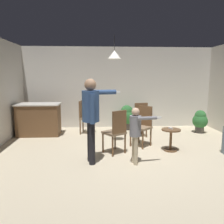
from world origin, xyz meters
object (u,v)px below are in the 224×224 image
Objects in this scene: spare_remote_on_table at (171,128)px; dining_chair_spare at (116,130)px; kitchen_counter at (39,119)px; dining_chair_near_wall at (85,116)px; dining_chair_centre_back at (143,124)px; potted_plant_by_wall at (200,120)px; person_adult at (91,112)px; person_child at (136,129)px; dining_chair_by_counter at (139,118)px; potted_plant_corner at (127,116)px; side_table_by_couch at (171,137)px.

dining_chair_spare is at bearing -173.45° from spare_remote_on_table.
dining_chair_near_wall is at bearing 6.91° from kitchen_counter.
potted_plant_by_wall is at bearing -104.79° from dining_chair_centre_back.
person_adult is 0.89m from dining_chair_spare.
potted_plant_by_wall reaches higher than spare_remote_on_table.
person_child is at bearing -96.13° from dining_chair_spare.
dining_chair_spare is 7.69× the size of spare_remote_on_table.
kitchen_counter is 1.26× the size of dining_chair_by_counter.
person_adult reaches higher than potted_plant_corner.
spare_remote_on_table is (0.75, -2.21, 0.10)m from potted_plant_corner.
potted_plant_corner reaches higher than potted_plant_by_wall.
dining_chair_spare reaches higher than spare_remote_on_table.
potted_plant_corner is at bearing 94.01° from dining_chair_by_counter.
dining_chair_near_wall is at bearing 174.57° from person_adult.
kitchen_counter is at bearing -156.48° from person_adult.
dining_chair_centre_back is at bearing -105.53° from dining_chair_by_counter.
person_adult is 1.69× the size of dining_chair_centre_back.
dining_chair_by_counter is 1.67m from dining_chair_near_wall.
potted_plant_by_wall is at bearing 112.95° from person_adult.
dining_chair_centre_back is 2.37m from potted_plant_by_wall.
person_adult is at bearing -106.35° from person_child.
potted_plant_corner is at bearing 108.81° from side_table_by_couch.
dining_chair_near_wall reaches higher than kitchen_counter.
spare_remote_on_table is at bearing -131.88° from potted_plant_by_wall.
potted_plant_by_wall is at bearing 126.31° from person_child.
dining_chair_near_wall is at bearing -164.48° from person_child.
dining_chair_spare reaches higher than side_table_by_couch.
spare_remote_on_table is at bearing 97.88° from person_adult.
dining_chair_by_counter is at bearing -7.06° from kitchen_counter.
dining_chair_centre_back is at bearing 57.95° from dining_chair_near_wall.
dining_chair_centre_back and dining_chair_spare have the same top height.
spare_remote_on_table is at bearing 104.04° from side_table_by_couch.
person_child is 1.13× the size of dining_chair_near_wall.
person_child reaches higher than spare_remote_on_table.
person_adult is at bearing 16.26° from dining_chair_near_wall.
person_adult is at bearing -170.95° from dining_chair_spare.
person_adult is 1.69× the size of dining_chair_spare.
dining_chair_by_counter is at bearing 111.75° from side_table_by_couch.
kitchen_counter reaches higher than spare_remote_on_table.
dining_chair_spare is at bearing -102.92° from potted_plant_corner.
person_adult is at bearing 85.63° from dining_chair_centre_back.
potted_plant_corner is at bearing 117.15° from dining_chair_near_wall.
dining_chair_by_counter reaches higher than side_table_by_couch.
dining_chair_spare reaches higher than potted_plant_by_wall.
spare_remote_on_table is (1.29, 0.15, -0.01)m from dining_chair_spare.
kitchen_counter is 1.11× the size of person_child.
spare_remote_on_table is (-0.01, 0.02, 0.21)m from side_table_by_couch.
side_table_by_couch is 2.36m from potted_plant_corner.
potted_plant_by_wall is (3.28, 2.28, -0.66)m from person_adult.
dining_chair_by_counter reaches higher than kitchen_counter.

